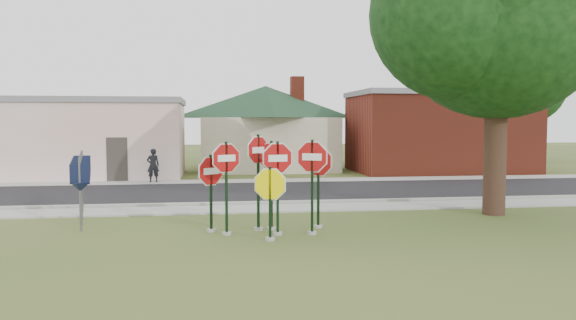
{
  "coord_description": "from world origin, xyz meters",
  "views": [
    {
      "loc": [
        -1.5,
        -13.24,
        2.98
      ],
      "look_at": [
        0.63,
        2.0,
        1.92
      ],
      "focal_mm": 35.0,
      "sensor_mm": 36.0,
      "label": 1
    }
  ],
  "objects": [
    {
      "name": "building_stucco",
      "position": [
        -9.0,
        18.0,
        2.15
      ],
      "size": [
        12.2,
        6.2,
        4.2
      ],
      "color": "silver",
      "rests_on": "ground"
    },
    {
      "name": "route_sign_row",
      "position": [
        -5.4,
        4.5,
        1.22
      ],
      "size": [
        1.43,
        4.63,
        2.0
      ],
      "color": "#59595E",
      "rests_on": "ground"
    },
    {
      "name": "stop_sign_right",
      "position": [
        1.15,
        1.16,
        1.65
      ],
      "size": [
        1.03,
        0.53,
        2.62
      ],
      "color": "gray",
      "rests_on": "ground"
    },
    {
      "name": "sidewalk_near",
      "position": [
        0.0,
        5.5,
        0.03
      ],
      "size": [
        60.0,
        1.6,
        0.06
      ],
      "primitive_type": "cube",
      "color": "gray",
      "rests_on": "ground"
    },
    {
      "name": "building_brick",
      "position": [
        12.0,
        18.5,
        2.4
      ],
      "size": [
        10.2,
        6.2,
        4.75
      ],
      "color": "maroon",
      "rests_on": "ground"
    },
    {
      "name": "curb",
      "position": [
        0.0,
        6.5,
        0.07
      ],
      "size": [
        60.0,
        0.2,
        0.14
      ],
      "primitive_type": "cube",
      "color": "gray",
      "rests_on": "ground"
    },
    {
      "name": "stop_sign_yellow",
      "position": [
        -0.02,
        0.57,
        1.15
      ],
      "size": [
        1.08,
        0.34,
        1.97
      ],
      "color": "gray",
      "rests_on": "ground"
    },
    {
      "name": "stop_sign_back_right",
      "position": [
        0.16,
        1.93,
        1.58
      ],
      "size": [
        0.93,
        0.54,
        2.56
      ],
      "color": "gray",
      "rests_on": "ground"
    },
    {
      "name": "building_house",
      "position": [
        2.0,
        22.0,
        3.65
      ],
      "size": [
        11.6,
        11.6,
        6.2
      ],
      "color": "beige",
      "rests_on": "ground"
    },
    {
      "name": "stop_sign_far_right",
      "position": [
        1.49,
        2.05,
        1.52
      ],
      "size": [
        0.93,
        0.75,
        2.46
      ],
      "color": "gray",
      "rests_on": "ground"
    },
    {
      "name": "ground",
      "position": [
        0.0,
        0.0,
        0.0
      ],
      "size": [
        120.0,
        120.0,
        0.0
      ],
      "primitive_type": "plane",
      "color": "#344A1B",
      "rests_on": "ground"
    },
    {
      "name": "stop_sign_back_left",
      "position": [
        -0.2,
        1.91,
        1.71
      ],
      "size": [
        0.83,
        0.67,
        2.73
      ],
      "color": "gray",
      "rests_on": "ground"
    },
    {
      "name": "pedestrian",
      "position": [
        -4.21,
        14.24,
        0.87
      ],
      "size": [
        0.66,
        0.5,
        1.62
      ],
      "primitive_type": "imported",
      "rotation": [
        0.0,
        0.0,
        3.34
      ],
      "color": "black",
      "rests_on": "sidewalk_far"
    },
    {
      "name": "oak_tree",
      "position": [
        7.5,
        3.5,
        6.5
      ],
      "size": [
        10.54,
        9.94,
        9.98
      ],
      "color": "black",
      "rests_on": "ground"
    },
    {
      "name": "stop_sign_center",
      "position": [
        0.24,
        1.2,
        1.61
      ],
      "size": [
        1.1,
        0.24,
        2.58
      ],
      "color": "gray",
      "rests_on": "ground"
    },
    {
      "name": "stop_sign_left",
      "position": [
        -1.08,
        1.4,
        1.59
      ],
      "size": [
        1.0,
        0.44,
        2.56
      ],
      "color": "gray",
      "rests_on": "ground"
    },
    {
      "name": "bg_tree_right",
      "position": [
        22.0,
        26.0,
        5.58
      ],
      "size": [
        5.6,
        5.6,
        8.4
      ],
      "color": "black",
      "rests_on": "ground"
    },
    {
      "name": "road",
      "position": [
        0.0,
        10.0,
        0.02
      ],
      "size": [
        60.0,
        7.0,
        0.04
      ],
      "primitive_type": "cube",
      "color": "black",
      "rests_on": "ground"
    },
    {
      "name": "sidewalk_far",
      "position": [
        0.0,
        14.3,
        0.03
      ],
      "size": [
        60.0,
        1.6,
        0.06
      ],
      "primitive_type": "cube",
      "color": "gray",
      "rests_on": "ground"
    },
    {
      "name": "stop_sign_far_left",
      "position": [
        -1.48,
        1.89,
        1.32
      ],
      "size": [
        0.89,
        0.67,
        2.2
      ],
      "color": "gray",
      "rests_on": "ground"
    }
  ]
}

